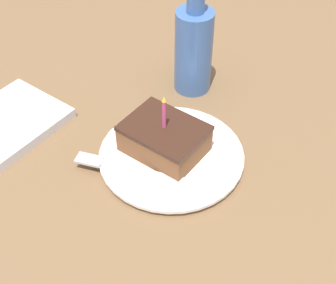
{
  "coord_description": "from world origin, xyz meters",
  "views": [
    {
      "loc": [
        -0.46,
        -0.33,
        0.6
      ],
      "look_at": [
        -0.0,
        0.0,
        0.04
      ],
      "focal_mm": 50.0,
      "sensor_mm": 36.0,
      "label": 1
    }
  ],
  "objects_px": {
    "cake_slice": "(163,139)",
    "fork": "(121,167)",
    "bottle": "(194,48)",
    "plate": "(168,156)"
  },
  "relations": [
    {
      "from": "cake_slice",
      "to": "fork",
      "type": "bearing_deg",
      "value": 157.17
    },
    {
      "from": "fork",
      "to": "bottle",
      "type": "relative_size",
      "value": 0.8
    },
    {
      "from": "plate",
      "to": "fork",
      "type": "height_order",
      "value": "fork"
    },
    {
      "from": "plate",
      "to": "cake_slice",
      "type": "height_order",
      "value": "cake_slice"
    },
    {
      "from": "cake_slice",
      "to": "fork",
      "type": "xyz_separation_m",
      "value": [
        -0.08,
        0.03,
        -0.02
      ]
    },
    {
      "from": "plate",
      "to": "fork",
      "type": "relative_size",
      "value": 1.37
    },
    {
      "from": "cake_slice",
      "to": "fork",
      "type": "relative_size",
      "value": 0.73
    },
    {
      "from": "fork",
      "to": "plate",
      "type": "bearing_deg",
      "value": -29.57
    },
    {
      "from": "plate",
      "to": "cake_slice",
      "type": "bearing_deg",
      "value": 84.59
    },
    {
      "from": "bottle",
      "to": "cake_slice",
      "type": "bearing_deg",
      "value": -159.44
    }
  ]
}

